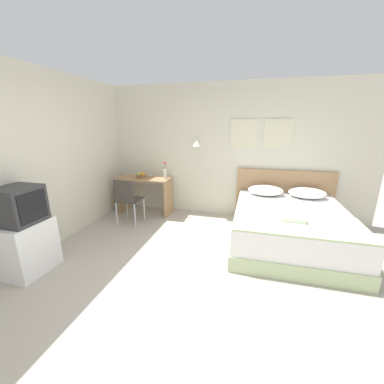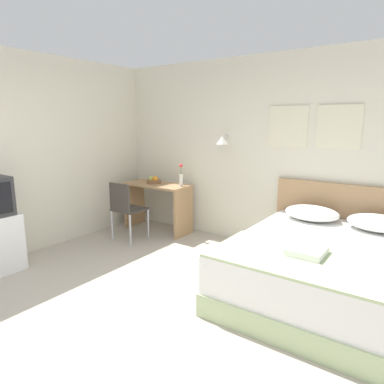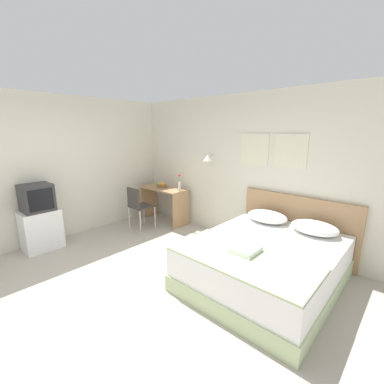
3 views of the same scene
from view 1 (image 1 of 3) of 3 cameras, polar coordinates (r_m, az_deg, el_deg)
name	(u,v)px [view 1 (image 1 of 3)]	position (r m, az deg, el deg)	size (l,w,h in m)	color
ground_plane	(191,297)	(2.88, -0.15, -24.17)	(24.00, 24.00, 0.00)	#B2A899
wall_back	(226,152)	(4.89, 8.15, 9.69)	(5.62, 0.31, 2.65)	beige
bed	(289,227)	(4.08, 22.44, -7.86)	(1.70, 2.04, 0.58)	#B2C693
headboard	(283,195)	(4.99, 21.25, -0.78)	(1.82, 0.06, 1.01)	#A87F56
pillow_left	(266,190)	(4.62, 17.42, 0.38)	(0.64, 0.46, 0.17)	white
pillow_right	(307,193)	(4.71, 26.16, -0.24)	(0.64, 0.46, 0.17)	white
throw_blanket	(297,224)	(3.42, 24.19, -7.09)	(1.65, 0.82, 0.02)	#B2C693
folded_towel_near_foot	(292,217)	(3.53, 23.12, -5.53)	(0.31, 0.33, 0.06)	white
desk	(145,189)	(5.13, -11.29, 0.75)	(1.10, 0.50, 0.78)	#A87F56
desk_chair	(127,198)	(4.58, -15.45, -1.39)	(0.42, 0.42, 0.89)	#3D3833
fruit_bowl	(141,176)	(5.09, -12.21, 3.92)	(0.23, 0.23, 0.12)	brown
flower_vase	(165,172)	(4.90, -6.56, 4.88)	(0.06, 0.06, 0.35)	silver
tv_stand	(28,247)	(3.75, -35.01, -10.90)	(0.45, 0.59, 0.69)	white
television	(19,205)	(3.55, -36.44, -2.58)	(0.44, 0.46, 0.45)	#2D2D30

